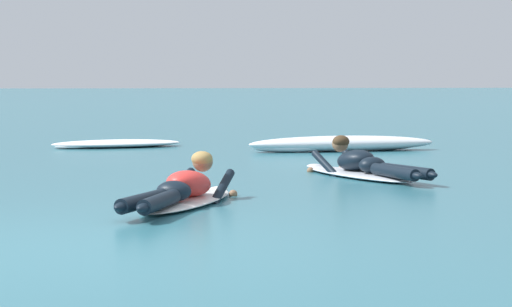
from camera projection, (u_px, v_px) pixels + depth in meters
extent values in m
plane|color=#2D6B7A|center=(126.00, 149.00, 17.77)|extent=(120.00, 120.00, 0.00)
ellipsoid|color=white|center=(187.00, 201.00, 10.44)|extent=(1.24, 2.11, 0.07)
ellipsoid|color=white|center=(219.00, 189.00, 11.37)|extent=(0.25, 0.26, 0.06)
ellipsoid|color=red|center=(189.00, 184.00, 10.47)|extent=(0.63, 0.81, 0.35)
ellipsoid|color=black|center=(174.00, 191.00, 10.08)|extent=(0.42, 0.38, 0.20)
cylinder|color=black|center=(143.00, 201.00, 9.56)|extent=(0.48, 0.83, 0.14)
ellipsoid|color=black|center=(121.00, 207.00, 9.16)|extent=(0.17, 0.24, 0.08)
cylinder|color=black|center=(159.00, 202.00, 9.52)|extent=(0.39, 0.85, 0.14)
ellipsoid|color=black|center=(144.00, 208.00, 9.10)|extent=(0.17, 0.24, 0.08)
cylinder|color=black|center=(182.00, 187.00, 10.92)|extent=(0.30, 0.60, 0.35)
sphere|color=#8C6647|center=(195.00, 192.00, 11.30)|extent=(0.09, 0.09, 0.09)
cylinder|color=black|center=(222.00, 188.00, 10.77)|extent=(0.30, 0.60, 0.35)
sphere|color=#8C6647|center=(233.00, 194.00, 11.14)|extent=(0.09, 0.09, 0.09)
sphere|color=#8C6647|center=(203.00, 162.00, 10.86)|extent=(0.21, 0.21, 0.21)
ellipsoid|color=#AD894C|center=(202.00, 159.00, 10.83)|extent=(0.28, 0.26, 0.16)
ellipsoid|color=silver|center=(358.00, 174.00, 13.15)|extent=(1.39, 2.28, 0.07)
ellipsoid|color=silver|center=(315.00, 166.00, 14.09)|extent=(0.27, 0.26, 0.06)
ellipsoid|color=black|center=(356.00, 160.00, 13.18)|extent=(0.61, 0.73, 0.34)
ellipsoid|color=black|center=(372.00, 165.00, 12.86)|extent=(0.42, 0.39, 0.20)
cylinder|color=black|center=(395.00, 172.00, 12.29)|extent=(0.43, 0.89, 0.14)
ellipsoid|color=black|center=(416.00, 175.00, 11.89)|extent=(0.18, 0.24, 0.08)
cylinder|color=black|center=(406.00, 171.00, 12.37)|extent=(0.52, 0.86, 0.14)
ellipsoid|color=black|center=(431.00, 175.00, 11.98)|extent=(0.18, 0.24, 0.08)
cylinder|color=black|center=(326.00, 165.00, 13.40)|extent=(0.32, 0.60, 0.35)
sphere|color=#8C6647|center=(310.00, 170.00, 13.75)|extent=(0.09, 0.09, 0.09)
cylinder|color=black|center=(357.00, 164.00, 13.58)|extent=(0.32, 0.60, 0.35)
sphere|color=#8C6647|center=(341.00, 169.00, 13.92)|extent=(0.09, 0.09, 0.09)
sphere|color=#8C6647|center=(340.00, 144.00, 13.50)|extent=(0.21, 0.21, 0.21)
ellipsoid|color=#47331E|center=(341.00, 141.00, 13.48)|extent=(0.28, 0.27, 0.16)
ellipsoid|color=white|center=(116.00, 143.00, 18.17)|extent=(2.32, 1.25, 0.13)
ellipsoid|color=white|center=(147.00, 143.00, 18.45)|extent=(0.84, 0.49, 0.09)
ellipsoid|color=white|center=(78.00, 146.00, 17.90)|extent=(0.85, 0.53, 0.07)
ellipsoid|color=white|center=(342.00, 143.00, 17.29)|extent=(3.16, 1.01, 0.25)
ellipsoid|color=white|center=(386.00, 145.00, 17.54)|extent=(1.15, 0.48, 0.18)
ellipsoid|color=white|center=(287.00, 148.00, 17.04)|extent=(1.13, 0.36, 0.14)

